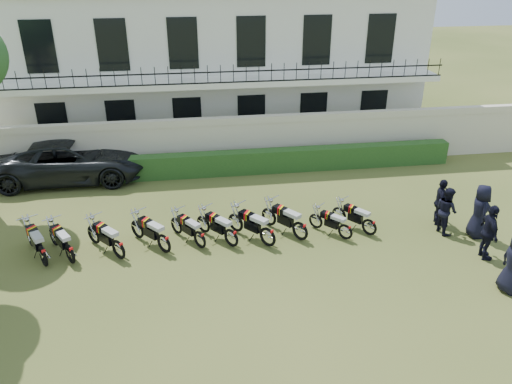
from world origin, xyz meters
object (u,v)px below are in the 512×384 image
motorcycle_5 (231,234)px  officer_2 (489,232)px  motorcycle_2 (118,245)px  suv (70,160)px  officer_3 (480,211)px  officer_4 (446,210)px  motorcycle_7 (300,227)px  motorcycle_0 (42,252)px  motorcycle_3 (164,239)px  motorcycle_9 (370,223)px  motorcycle_6 (268,232)px  motorcycle_8 (346,228)px  motorcycle_1 (69,250)px  officer_5 (440,202)px  motorcycle_4 (200,236)px

motorcycle_5 → officer_2: officer_2 is taller
motorcycle_2 → suv: bearing=70.7°
officer_3 → officer_4: size_ratio=1.14×
motorcycle_5 → motorcycle_7: motorcycle_7 is taller
motorcycle_0 → motorcycle_5: bearing=-25.8°
motorcycle_2 → motorcycle_3: size_ratio=1.00×
motorcycle_9 → officer_4: size_ratio=0.91×
motorcycle_3 → officer_3: (10.41, -0.43, 0.43)m
motorcycle_6 → motorcycle_5: bearing=132.2°
motorcycle_7 → motorcycle_8: 1.52m
motorcycle_1 → officer_4: (12.31, 0.18, 0.33)m
motorcycle_8 → motorcycle_5: bearing=136.2°
officer_3 → motorcycle_3: bearing=96.2°
motorcycle_1 → motorcycle_6: 6.17m
motorcycle_5 → officer_5: bearing=-35.6°
motorcycle_2 → officer_3: size_ratio=0.85×
motorcycle_3 → motorcycle_8: motorcycle_3 is taller
motorcycle_2 → officer_2: size_ratio=0.87×
motorcycle_4 → motorcycle_1: bearing=148.7°
motorcycle_3 → motorcycle_7: (4.46, 0.14, 0.01)m
officer_2 → officer_4: officer_2 is taller
motorcycle_6 → officer_3: (7.08, -0.33, 0.42)m
motorcycle_7 → officer_5: size_ratio=1.00×
motorcycle_1 → officer_2: size_ratio=0.95×
motorcycle_8 → motorcycle_9: 0.90m
officer_4 → motorcycle_4: bearing=81.2°
motorcycle_4 → officer_5: 8.41m
motorcycle_6 → officer_2: officer_2 is taller
motorcycle_9 → motorcycle_4: bearing=142.9°
motorcycle_8 → officer_2: size_ratio=0.72×
motorcycle_2 → motorcycle_6: bearing=-39.7°
suv → officer_2: 16.11m
motorcycle_0 → motorcycle_6: (6.95, 0.13, -0.00)m
motorcycle_5 → officer_2: (7.80, -1.80, 0.43)m
motorcycle_4 → motorcycle_6: (2.19, -0.21, 0.06)m
motorcycle_6 → motorcycle_9: motorcycle_6 is taller
motorcycle_3 → officer_4: size_ratio=0.97×
motorcycle_8 → officer_4: (3.51, 0.03, 0.40)m
officer_3 → officer_2: bearing=169.6°
motorcycle_9 → motorcycle_5: bearing=143.5°
motorcycle_6 → suv: suv is taller
officer_5 → officer_3: bearing=-119.3°
motorcycle_7 → officer_4: 5.02m
motorcycle_3 → motorcycle_6: (3.33, -0.09, 0.02)m
motorcycle_6 → officer_4: 6.15m
motorcycle_0 → officer_5: officer_5 is taller
motorcycle_0 → motorcycle_8: 9.58m
motorcycle_2 → suv: suv is taller
motorcycle_0 → motorcycle_6: same height
motorcycle_8 → suv: 11.82m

